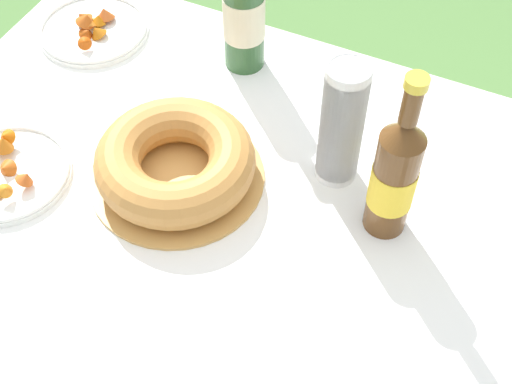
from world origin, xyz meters
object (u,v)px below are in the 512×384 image
at_px(bundt_cake, 175,162).
at_px(cider_bottle_amber, 395,176).
at_px(snack_plate_left, 93,28).
at_px(cider_bottle_green, 244,7).
at_px(snack_plate_right, 6,171).
at_px(cup_stack, 342,124).

relative_size(bundt_cake, cider_bottle_amber, 0.95).
bearing_deg(snack_plate_left, cider_bottle_green, 8.95).
bearing_deg(snack_plate_left, bundt_cake, -37.82).
relative_size(cider_bottle_green, cider_bottle_amber, 1.10).
relative_size(bundt_cake, snack_plate_right, 1.37).
relative_size(cup_stack, snack_plate_right, 1.09).
relative_size(bundt_cake, snack_plate_left, 1.34).
bearing_deg(cider_bottle_green, snack_plate_left, -171.05).
height_order(bundt_cake, cider_bottle_green, cider_bottle_green).
distance_m(bundt_cake, cup_stack, 0.28).
height_order(cup_stack, cider_bottle_green, cider_bottle_green).
bearing_deg(snack_plate_left, snack_plate_right, -78.66).
bearing_deg(cup_stack, cider_bottle_amber, -31.20).
height_order(snack_plate_left, snack_plate_right, snack_plate_left).
distance_m(cup_stack, cider_bottle_amber, 0.13).
distance_m(cider_bottle_amber, snack_plate_left, 0.74).
bearing_deg(cup_stack, cider_bottle_green, 144.53).
xyz_separation_m(bundt_cake, cider_bottle_green, (-0.02, 0.32, 0.09)).
xyz_separation_m(cider_bottle_amber, snack_plate_right, (-0.62, -0.18, -0.11)).
xyz_separation_m(snack_plate_left, snack_plate_right, (0.08, -0.39, -0.00)).
distance_m(cider_bottle_amber, snack_plate_right, 0.66).
height_order(bundt_cake, cup_stack, cup_stack).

